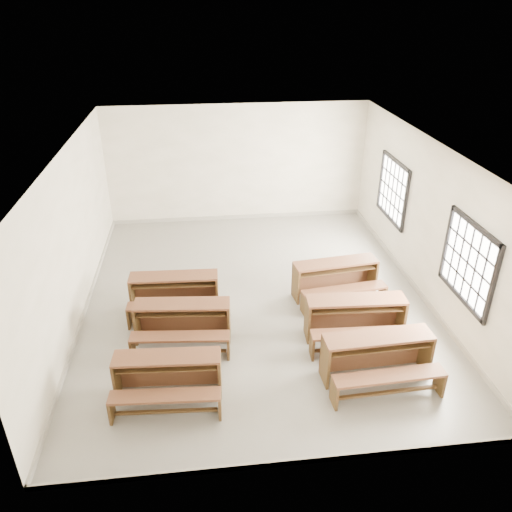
{
  "coord_description": "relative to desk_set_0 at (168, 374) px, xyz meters",
  "views": [
    {
      "loc": [
        -1.05,
        -8.82,
        5.69
      ],
      "look_at": [
        0.0,
        0.0,
        1.0
      ],
      "focal_mm": 35.0,
      "sensor_mm": 36.0,
      "label": 1
    }
  ],
  "objects": [
    {
      "name": "room",
      "position": [
        1.8,
        2.7,
        1.71
      ],
      "size": [
        8.5,
        8.5,
        3.2
      ],
      "color": "gray",
      "rests_on": "ground"
    },
    {
      "name": "desk_set_3",
      "position": [
        3.39,
        0.03,
        0.03
      ],
      "size": [
        1.83,
        1.01,
        0.81
      ],
      "rotation": [
        0.0,
        0.0,
        0.04
      ],
      "color": "brown",
      "rests_on": "ground"
    },
    {
      "name": "desk_set_4",
      "position": [
        3.36,
        1.14,
        0.04
      ],
      "size": [
        1.85,
        1.02,
        0.81
      ],
      "rotation": [
        0.0,
        0.0,
        -0.05
      ],
      "color": "brown",
      "rests_on": "ground"
    },
    {
      "name": "desk_set_1",
      "position": [
        0.21,
        1.42,
        0.02
      ],
      "size": [
        1.8,
        1.05,
        0.78
      ],
      "rotation": [
        0.0,
        0.0,
        -0.09
      ],
      "color": "brown",
      "rests_on": "ground"
    },
    {
      "name": "desk_set_2",
      "position": [
        0.04,
        2.43,
        0.02
      ],
      "size": [
        1.77,
        0.98,
        0.78
      ],
      "rotation": [
        0.0,
        0.0,
        -0.04
      ],
      "color": "brown",
      "rests_on": "ground"
    },
    {
      "name": "desk_set_0",
      "position": [
        0.0,
        0.0,
        0.0
      ],
      "size": [
        1.71,
        0.96,
        0.75
      ],
      "rotation": [
        0.0,
        0.0,
        -0.06
      ],
      "color": "brown",
      "rests_on": "ground"
    },
    {
      "name": "desk_set_5",
      "position": [
        3.37,
        2.59,
        0.03
      ],
      "size": [
        1.85,
        1.12,
        0.79
      ],
      "rotation": [
        0.0,
        0.0,
        0.12
      ],
      "color": "brown",
      "rests_on": "ground"
    }
  ]
}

